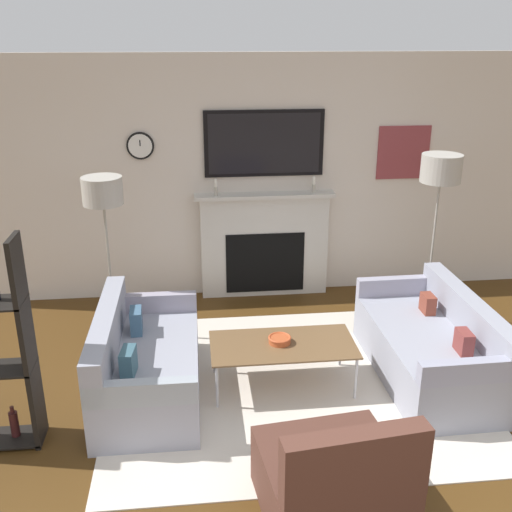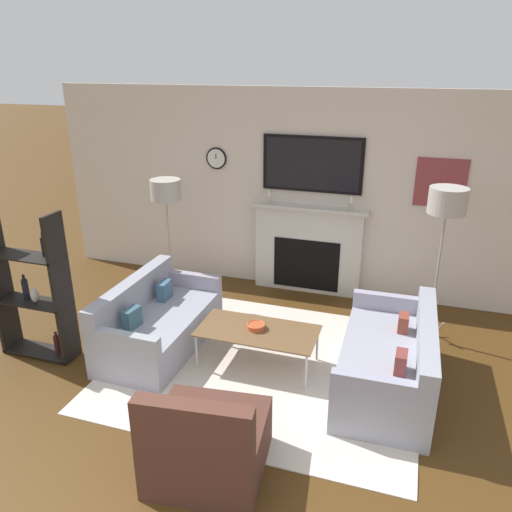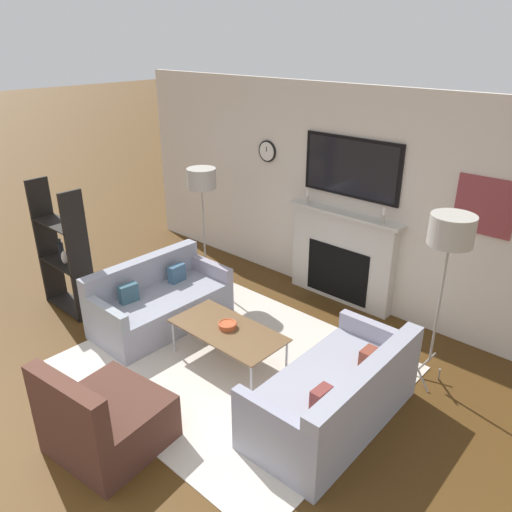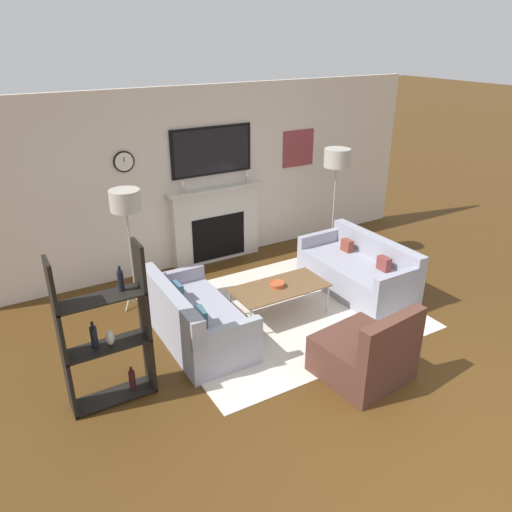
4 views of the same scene
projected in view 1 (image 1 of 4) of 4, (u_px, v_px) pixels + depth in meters
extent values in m
cube|color=beige|center=(263.00, 179.00, 6.71)|extent=(7.41, 0.07, 2.70)
cube|color=beige|center=(264.00, 246.00, 6.87)|extent=(1.45, 0.16, 1.17)
cube|color=black|center=(265.00, 263.00, 6.85)|extent=(0.90, 0.01, 0.70)
cube|color=beige|center=(265.00, 195.00, 6.64)|extent=(1.57, 0.22, 0.04)
cylinder|color=#B2AD9E|center=(216.00, 191.00, 6.53)|extent=(0.04, 0.04, 0.10)
cylinder|color=white|center=(216.00, 183.00, 6.50)|extent=(0.03, 0.03, 0.09)
cylinder|color=#B2AD9E|center=(314.00, 189.00, 6.64)|extent=(0.04, 0.04, 0.10)
cylinder|color=white|center=(314.00, 180.00, 6.61)|extent=(0.03, 0.03, 0.09)
cube|color=black|center=(264.00, 143.00, 6.52)|extent=(1.31, 0.04, 0.72)
cube|color=black|center=(264.00, 144.00, 6.50)|extent=(1.22, 0.01, 0.65)
cylinder|color=black|center=(140.00, 146.00, 6.38)|extent=(0.29, 0.02, 0.29)
cylinder|color=silver|center=(140.00, 146.00, 6.37)|extent=(0.25, 0.00, 0.25)
cube|color=black|center=(140.00, 143.00, 6.35)|extent=(0.01, 0.00, 0.06)
cube|color=brown|center=(403.00, 153.00, 6.73)|extent=(0.60, 0.02, 0.60)
cube|color=beige|center=(291.00, 384.00, 5.25)|extent=(3.13, 2.68, 0.01)
cube|color=#989BA9|center=(150.00, 372.00, 5.05)|extent=(0.83, 1.61, 0.41)
cube|color=#989BA9|center=(106.00, 334.00, 4.89)|extent=(0.17, 1.60, 0.35)
cube|color=#9C96A8|center=(153.00, 303.00, 5.65)|extent=(0.82, 0.11, 0.18)
cube|color=#979FA8|center=(141.00, 393.00, 4.25)|extent=(0.82, 0.11, 0.18)
cube|color=#3E617E|center=(136.00, 321.00, 5.26)|extent=(0.11, 0.22, 0.22)
cube|color=#385C6C|center=(128.00, 362.00, 4.61)|extent=(0.12, 0.23, 0.22)
cube|color=#989BA9|center=(427.00, 354.00, 5.29)|extent=(0.87, 1.71, 0.45)
cube|color=#989BA9|center=(469.00, 314.00, 5.20)|extent=(0.19, 1.69, 0.30)
cube|color=#9697AB|center=(473.00, 371.00, 4.44)|extent=(0.84, 0.11, 0.18)
cube|color=#9C9BAE|center=(399.00, 286.00, 5.92)|extent=(0.84, 0.11, 0.18)
cube|color=brown|center=(464.00, 342.00, 4.85)|extent=(0.10, 0.19, 0.19)
cube|color=brown|center=(428.00, 304.00, 5.54)|extent=(0.10, 0.18, 0.17)
cube|color=#4F2E24|center=(331.00, 485.00, 3.79)|extent=(0.94, 0.93, 0.43)
cube|color=#4F2E24|center=(355.00, 466.00, 3.32)|extent=(0.86, 0.24, 0.44)
cube|color=brown|center=(283.00, 345.00, 5.09)|extent=(1.23, 0.61, 0.02)
cylinder|color=#B7B7BC|center=(217.00, 387.00, 4.85)|extent=(0.02, 0.02, 0.40)
cylinder|color=#B7B7BC|center=(356.00, 379.00, 4.97)|extent=(0.02, 0.02, 0.40)
cylinder|color=#B7B7BC|center=(214.00, 354.00, 5.35)|extent=(0.02, 0.02, 0.40)
cylinder|color=#B7B7BC|center=(340.00, 347.00, 5.47)|extent=(0.02, 0.02, 0.40)
cylinder|color=#BD512A|center=(280.00, 340.00, 5.09)|extent=(0.19, 0.19, 0.05)
torus|color=#C4522A|center=(280.00, 338.00, 5.09)|extent=(0.20, 0.20, 0.02)
cylinder|color=#9E998E|center=(126.00, 322.00, 6.09)|extent=(0.09, 0.23, 0.26)
cylinder|color=#9E998E|center=(108.00, 321.00, 6.11)|extent=(0.17, 0.19, 0.26)
cylinder|color=#9E998E|center=(111.00, 329.00, 5.95)|extent=(0.23, 0.07, 0.26)
cylinder|color=#9E998E|center=(109.00, 260.00, 5.81)|extent=(0.02, 0.02, 1.13)
cylinder|color=#B2ADA3|center=(102.00, 191.00, 5.56)|extent=(0.38, 0.38, 0.26)
cylinder|color=#9E998E|center=(434.00, 306.00, 6.42)|extent=(0.09, 0.23, 0.28)
cylinder|color=#9E998E|center=(416.00, 305.00, 6.44)|extent=(0.17, 0.19, 0.28)
cylinder|color=#9E998E|center=(427.00, 312.00, 6.28)|extent=(0.23, 0.07, 0.28)
cylinder|color=#9E998E|center=(433.00, 241.00, 6.11)|extent=(0.02, 0.02, 1.24)
cylinder|color=#B2ADA3|center=(441.00, 168.00, 5.84)|extent=(0.40, 0.40, 0.27)
cube|color=black|center=(28.00, 344.00, 4.26)|extent=(0.04, 0.28, 1.63)
cylinder|color=#3D1919|center=(14.00, 424.00, 4.50)|extent=(0.07, 0.07, 0.20)
cylinder|color=#3D1919|center=(12.00, 410.00, 4.46)|extent=(0.03, 0.03, 0.05)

